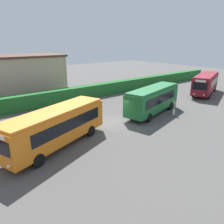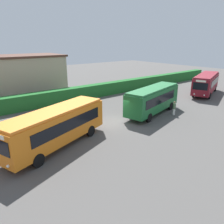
% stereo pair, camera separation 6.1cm
% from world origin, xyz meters
% --- Properties ---
extents(ground_plane, '(112.63, 112.63, 0.00)m').
position_xyz_m(ground_plane, '(0.00, 0.00, 0.00)').
color(ground_plane, '#514F4C').
extents(bus_orange, '(10.05, 5.69, 3.17)m').
position_xyz_m(bus_orange, '(-7.70, -1.26, 1.83)').
color(bus_orange, orange).
rests_on(bus_orange, ground_plane).
extents(bus_green, '(9.35, 4.36, 3.19)m').
position_xyz_m(bus_green, '(4.94, -0.57, 1.83)').
color(bus_green, '#19602D').
rests_on(bus_green, ground_plane).
extents(bus_maroon, '(9.91, 5.56, 3.25)m').
position_xyz_m(bus_maroon, '(19.48, 0.83, 1.87)').
color(bus_maroon, maroon).
rests_on(bus_maroon, ground_plane).
extents(person_left, '(0.48, 0.38, 1.82)m').
position_xyz_m(person_left, '(5.24, 1.71, 0.96)').
color(person_left, '#4C6B47').
rests_on(person_left, ground_plane).
extents(person_center, '(0.53, 0.54, 1.65)m').
position_xyz_m(person_center, '(6.60, -2.43, 0.86)').
color(person_center, silver).
rests_on(person_center, ground_plane).
extents(hedge_row, '(68.31, 1.48, 1.93)m').
position_xyz_m(hedge_row, '(0.00, 10.69, 0.97)').
color(hedge_row, '#206228').
rests_on(hedge_row, ground_plane).
extents(depot_building, '(12.97, 7.27, 6.38)m').
position_xyz_m(depot_building, '(-4.76, 17.56, 3.20)').
color(depot_building, tan).
rests_on(depot_building, ground_plane).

